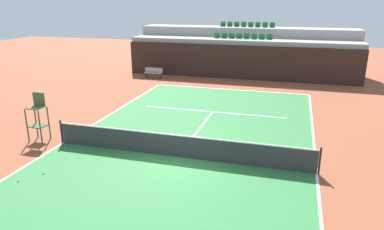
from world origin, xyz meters
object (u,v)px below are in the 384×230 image
object	(u,v)px
player_bench	(153,72)
tennis_ball_0	(18,181)
tennis_ball_2	(43,173)
tennis_net	(178,146)
umpire_chair	(38,115)

from	to	relation	value
player_bench	tennis_ball_0	distance (m)	17.73
player_bench	tennis_ball_2	size ratio (longest dim) A/B	22.73
tennis_net	umpire_chair	bearing A→B (deg)	179.52
player_bench	tennis_ball_0	xyz separation A→B (m)	(1.92, -17.61, -0.46)
umpire_chair	player_bench	xyz separation A→B (m)	(-0.03, 13.98, -0.68)
player_bench	tennis_ball_0	size ratio (longest dim) A/B	22.73
umpire_chair	tennis_ball_0	xyz separation A→B (m)	(1.89, -3.64, -1.14)
player_bench	tennis_ball_2	world-z (taller)	player_bench
tennis_ball_2	umpire_chair	bearing A→B (deg)	129.34
tennis_ball_0	umpire_chair	bearing A→B (deg)	117.47
player_bench	tennis_net	bearing A→B (deg)	-64.38
umpire_chair	tennis_ball_2	world-z (taller)	umpire_chair
tennis_ball_0	tennis_net	bearing A→B (deg)	36.66
tennis_net	tennis_ball_2	xyz separation A→B (m)	(-4.33, -2.83, -0.47)
tennis_net	player_bench	world-z (taller)	tennis_net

